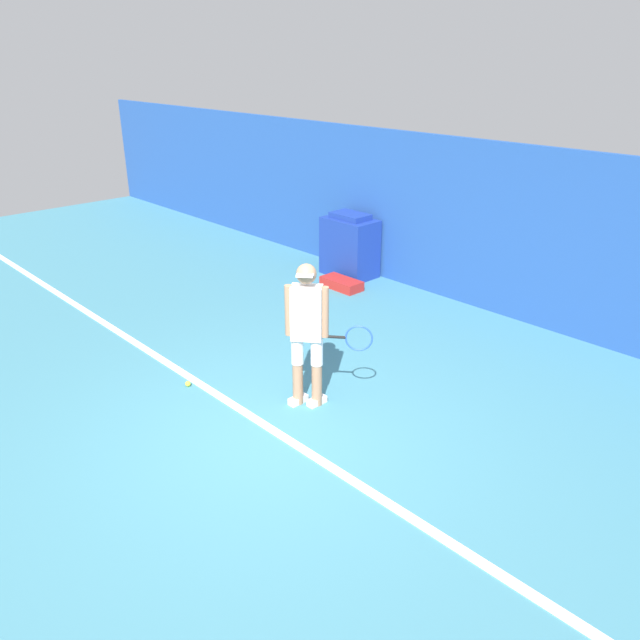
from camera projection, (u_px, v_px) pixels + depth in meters
The scene contains 7 objects.
ground_plane at pixel (272, 435), 6.63m from camera, with size 24.00×24.00×0.00m, color teal.
back_wall at pixel (519, 235), 9.11m from camera, with size 24.00×0.10×2.57m.
court_baseline at pixel (277, 433), 6.67m from camera, with size 21.60×0.10×0.01m.
tennis_player at pixel (308, 329), 6.86m from camera, with size 0.77×0.66×1.70m.
tennis_ball at pixel (188, 384), 7.59m from camera, with size 0.07×0.07×0.07m.
covered_chair at pixel (350, 246), 11.18m from camera, with size 0.96×0.61×1.14m.
equipment_bag at pixel (342, 284), 10.72m from camera, with size 0.74×0.36×0.16m.
Camera 1 is at (4.41, -3.48, 3.76)m, focal length 35.00 mm.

